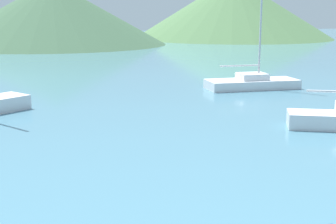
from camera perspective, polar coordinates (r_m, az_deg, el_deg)
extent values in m
cube|color=silver|center=(30.08, 10.20, 3.37)|extent=(5.80, 2.25, 0.57)
cube|color=silver|center=(30.01, 10.23, 4.29)|extent=(1.76, 1.53, 0.40)
cylinder|color=#BCBCC1|center=(29.93, 11.34, 12.91)|extent=(0.12, 0.12, 9.44)
cylinder|color=#BCBCC1|center=(29.59, 8.74, 5.60)|extent=(2.59, 0.15, 0.10)
cone|color=#38563D|center=(72.53, -13.90, 11.64)|extent=(33.51, 33.51, 9.25)
cone|color=#476B42|center=(89.01, 7.89, 12.47)|extent=(36.47, 36.47, 11.04)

